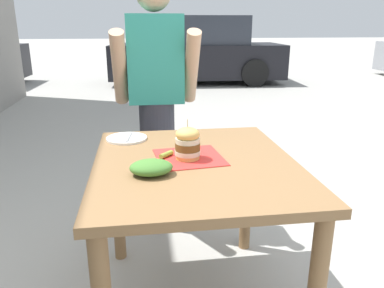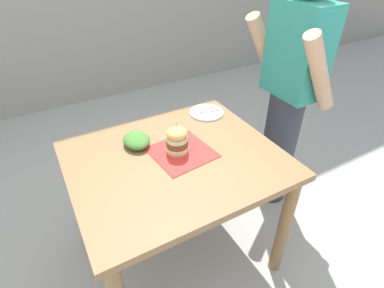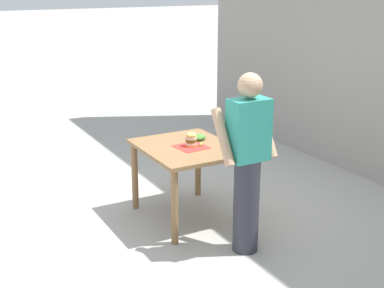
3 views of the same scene
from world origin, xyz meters
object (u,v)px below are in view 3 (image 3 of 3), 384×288
object	(u,v)px
patio_table	(187,158)
diner_across_table	(247,161)
sandwich	(191,139)
side_plate_with_forks	(234,151)
pickle_spear	(201,144)
side_salad	(198,137)

from	to	relation	value
patio_table	diner_across_table	size ratio (longest dim) A/B	0.64
sandwich	side_plate_with_forks	xyz separation A→B (m)	(-0.29, 0.36, -0.07)
patio_table	diner_across_table	world-z (taller)	diner_across_table
sandwich	side_plate_with_forks	distance (m)	0.47
pickle_spear	side_plate_with_forks	size ratio (longest dim) A/B	0.36
diner_across_table	sandwich	bearing A→B (deg)	-83.56
pickle_spear	side_plate_with_forks	xyz separation A→B (m)	(-0.19, 0.32, -0.01)
side_salad	diner_across_table	distance (m)	1.04
patio_table	side_salad	size ratio (longest dim) A/B	6.01
side_salad	sandwich	bearing A→B (deg)	43.29
side_salad	diner_across_table	bearing A→B (deg)	85.86
pickle_spear	patio_table	bearing A→B (deg)	-25.97
patio_table	side_plate_with_forks	xyz separation A→B (m)	(-0.32, 0.39, 0.14)
sandwich	diner_across_table	world-z (taller)	diner_across_table
patio_table	pickle_spear	bearing A→B (deg)	154.03
side_plate_with_forks	diner_across_table	world-z (taller)	diner_across_table
side_salad	diner_across_table	world-z (taller)	diner_across_table
sandwich	side_salad	xyz separation A→B (m)	(-0.17, -0.16, -0.05)
patio_table	pickle_spear	size ratio (longest dim) A/B	13.64
side_plate_with_forks	side_salad	distance (m)	0.54
patio_table	diner_across_table	xyz separation A→B (m)	(-0.13, 0.90, 0.22)
side_plate_with_forks	side_salad	world-z (taller)	side_salad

